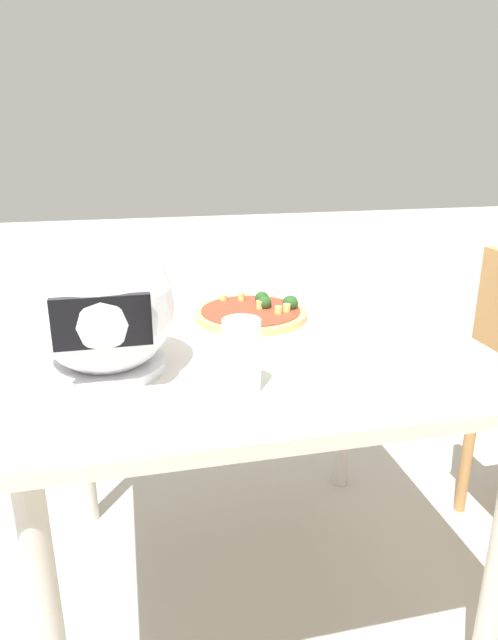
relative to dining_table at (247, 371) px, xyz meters
The scene contains 6 objects.
ground_plane 0.67m from the dining_table, ahead, with size 14.00×14.00×0.00m, color #B2ADA3.
dining_table is the anchor object (origin of this frame).
pizza_plate 0.13m from the dining_table, 108.36° to the right, with size 0.33×0.33×0.01m, color white.
pizza 0.15m from the dining_table, 111.90° to the right, with size 0.28×0.28×0.05m.
motorcycle_helmet 0.41m from the dining_table, 24.30° to the left, with size 0.27×0.27×0.27m.
drinking_glass 0.34m from the dining_table, 75.35° to the left, with size 0.07×0.07×0.14m, color silver.
Camera 1 is at (0.26, 1.18, 1.22)m, focal length 31.02 mm.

